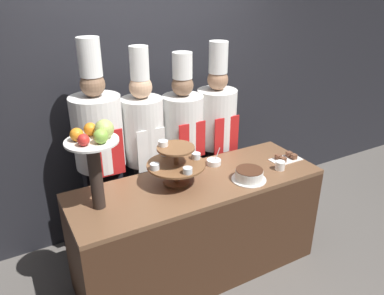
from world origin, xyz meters
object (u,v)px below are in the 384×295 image
at_px(chef_center_right, 183,140).
at_px(chef_center_left, 144,146).
at_px(cake_round, 249,175).
at_px(cake_square_tray, 286,158).
at_px(chef_right, 216,132).
at_px(tiered_stand, 176,162).
at_px(serving_bowl_far, 214,162).
at_px(chef_left, 100,151).
at_px(cup_white, 280,165).
at_px(fruit_pedestal, 95,150).

bearing_deg(chef_center_right, chef_center_left, -179.99).
bearing_deg(cake_round, chef_center_left, 126.60).
height_order(cake_square_tray, chef_right, chef_right).
relative_size(tiered_stand, cake_square_tray, 1.64).
height_order(tiered_stand, serving_bowl_far, tiered_stand).
distance_m(chef_left, chef_center_right, 0.77).
height_order(chef_left, chef_right, chef_left).
xyz_separation_m(serving_bowl_far, chef_left, (-0.85, 0.40, 0.13)).
relative_size(cup_white, chef_left, 0.04).
bearing_deg(tiered_stand, cake_round, -24.01).
distance_m(cake_round, chef_center_right, 0.78).
height_order(cup_white, chef_center_left, chef_center_left).
xyz_separation_m(cake_square_tray, chef_right, (-0.32, 0.63, 0.08)).
xyz_separation_m(cup_white, cake_square_tray, (0.17, 0.11, -0.02)).
distance_m(chef_left, chef_center_left, 0.39).
relative_size(cake_square_tray, chef_center_left, 0.15).
distance_m(fruit_pedestal, chef_center_right, 1.15).
bearing_deg(chef_left, cup_white, -30.11).
distance_m(cup_white, cake_square_tray, 0.20).
bearing_deg(cake_square_tray, serving_bowl_far, 158.73).
bearing_deg(chef_center_right, cake_square_tray, -42.89).
height_order(cup_white, chef_center_right, chef_center_right).
bearing_deg(serving_bowl_far, chef_center_left, 139.53).
bearing_deg(cake_square_tray, chef_center_left, 149.32).
relative_size(cake_square_tray, chef_center_right, 0.15).
bearing_deg(chef_left, chef_right, 0.00).
height_order(cake_round, chef_center_left, chef_center_left).
bearing_deg(cup_white, chef_right, 101.64).
distance_m(tiered_stand, serving_bowl_far, 0.47).
relative_size(cake_round, serving_bowl_far, 1.87).
bearing_deg(serving_bowl_far, chef_center_right, 101.88).
relative_size(fruit_pedestal, chef_left, 0.32).
height_order(chef_left, chef_center_right, chef_left).
relative_size(cup_white, chef_center_right, 0.04).
distance_m(chef_left, chef_right, 1.13).
xyz_separation_m(cake_round, cup_white, (0.33, 0.02, -0.01)).
distance_m(cake_square_tray, chef_right, 0.71).
relative_size(cake_square_tray, serving_bowl_far, 1.87).
bearing_deg(chef_left, tiered_stand, -50.96).
height_order(tiered_stand, chef_left, chef_left).
xyz_separation_m(cake_round, chef_right, (0.18, 0.76, 0.06)).
xyz_separation_m(fruit_pedestal, serving_bowl_far, (1.02, 0.17, -0.41)).
bearing_deg(chef_left, serving_bowl_far, -25.06).
height_order(fruit_pedestal, chef_right, chef_right).
relative_size(tiered_stand, chef_center_left, 0.24).
distance_m(cake_round, chef_left, 1.22).
xyz_separation_m(fruit_pedestal, cup_white, (1.45, -0.17, -0.39)).
bearing_deg(chef_left, fruit_pedestal, -106.80).
xyz_separation_m(tiered_stand, fruit_pedestal, (-0.60, -0.04, 0.25)).
xyz_separation_m(tiered_stand, chef_right, (0.70, 0.53, -0.08)).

